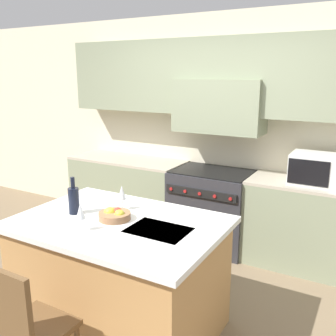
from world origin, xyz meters
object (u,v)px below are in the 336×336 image
object	(u,v)px
island_chair	(24,326)
wine_glass_near	(81,212)
fruit_bowl	(115,215)
wine_glass_far	(122,193)
range_stove	(212,208)
microwave	(316,169)
wine_bottle	(74,200)

from	to	relation	value
island_chair	wine_glass_near	world-z (taller)	wine_glass_near
wine_glass_near	fruit_bowl	size ratio (longest dim) A/B	0.83
wine_glass_near	wine_glass_far	xyz separation A→B (m)	(0.00, 0.49, 0.00)
range_stove	wine_glass_near	world-z (taller)	wine_glass_near
fruit_bowl	wine_glass_near	bearing A→B (deg)	-104.52
island_chair	fruit_bowl	distance (m)	0.97
microwave	wine_glass_near	xyz separation A→B (m)	(-1.26, -2.07, -0.01)
microwave	wine_glass_far	distance (m)	2.02
island_chair	wine_glass_near	bearing A→B (deg)	95.04
range_stove	wine_bottle	size ratio (longest dim) A/B	3.05
range_stove	fruit_bowl	size ratio (longest dim) A/B	3.74
microwave	island_chair	world-z (taller)	microwave
fruit_bowl	wine_bottle	bearing A→B (deg)	-170.17
fruit_bowl	range_stove	bearing A→B (deg)	87.64
wine_glass_near	wine_glass_far	size ratio (longest dim) A/B	1.00
range_stove	wine_bottle	bearing A→B (deg)	-103.13
island_chair	range_stove	bearing A→B (deg)	87.94
wine_bottle	wine_glass_near	xyz separation A→B (m)	(0.28, -0.23, 0.03)
microwave	wine_bottle	world-z (taller)	same
island_chair	wine_glass_near	size ratio (longest dim) A/B	4.73
microwave	wine_bottle	size ratio (longest dim) A/B	1.63
range_stove	wine_glass_near	bearing A→B (deg)	-94.11
wine_glass_far	wine_bottle	bearing A→B (deg)	-137.06
wine_bottle	wine_glass_far	xyz separation A→B (m)	(0.28, 0.26, 0.03)
wine_glass_near	fruit_bowl	world-z (taller)	wine_glass_near
range_stove	fruit_bowl	world-z (taller)	fruit_bowl
microwave	wine_bottle	distance (m)	2.40
wine_glass_near	wine_glass_far	bearing A→B (deg)	89.81
microwave	wine_bottle	xyz separation A→B (m)	(-1.54, -1.84, -0.03)
fruit_bowl	wine_glass_far	bearing A→B (deg)	110.11
microwave	island_chair	bearing A→B (deg)	-114.38
range_stove	wine_glass_far	bearing A→B (deg)	-95.32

